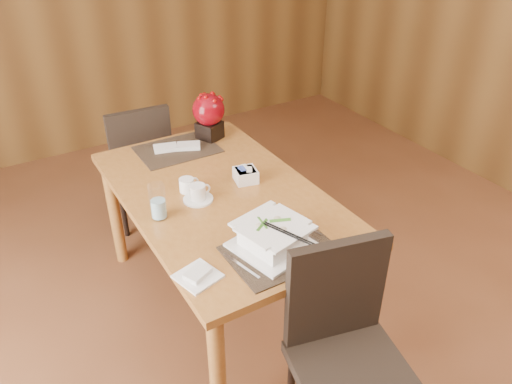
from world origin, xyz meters
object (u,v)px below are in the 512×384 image
soup_setting (273,236)px  coffee_cup (198,194)px  far_chair (139,160)px  near_chair (345,341)px  sugar_caddy (246,175)px  water_glass (158,202)px  berry_decor (209,114)px  dining_table (222,209)px  bread_plate (198,276)px  creamer_jug (187,185)px

soup_setting → coffee_cup: soup_setting is taller
far_chair → coffee_cup: bearing=92.2°
near_chair → soup_setting: bearing=114.0°
sugar_caddy → near_chair: (-0.10, -0.96, -0.26)m
coffee_cup → water_glass: bearing=-168.8°
water_glass → berry_decor: bearing=47.9°
water_glass → near_chair: (0.41, -0.88, -0.31)m
dining_table → near_chair: (0.06, -0.92, -0.12)m
soup_setting → berry_decor: (0.25, 1.10, 0.10)m
dining_table → sugar_caddy: size_ratio=13.39×
berry_decor → far_chair: size_ratio=0.32×
water_glass → berry_decor: 0.86m
far_chair → near_chair: bearing=98.6°
sugar_caddy → bread_plate: 0.77m
dining_table → sugar_caddy: 0.21m
creamer_jug → berry_decor: (0.37, 0.49, 0.13)m
coffee_cup → berry_decor: 0.71m
dining_table → bread_plate: bearing=-125.7°
sugar_caddy → far_chair: bearing=105.5°
bread_plate → dining_table: bearing=54.3°
creamer_jug → far_chair: size_ratio=0.11×
berry_decor → coffee_cup: bearing=-121.1°
berry_decor → bread_plate: berry_decor is taller
water_glass → berry_decor: size_ratio=0.62×
creamer_jug → sugar_caddy: (0.30, -0.06, -0.00)m
coffee_cup → sugar_caddy: 0.30m
dining_table → water_glass: water_glass is taller
coffee_cup → creamer_jug: (-0.01, 0.11, -0.00)m
dining_table → bread_plate: (-0.37, -0.51, 0.10)m
creamer_jug → near_chair: bearing=-85.2°
creamer_jug → bread_plate: size_ratio=0.63×
dining_table → berry_decor: (0.23, 0.59, 0.26)m
dining_table → creamer_jug: 0.22m
near_chair → far_chair: size_ratio=1.05×
bread_plate → near_chair: size_ratio=0.16×
dining_table → far_chair: size_ratio=1.67×
soup_setting → coffee_cup: 0.52m
dining_table → coffee_cup: size_ratio=10.18×
sugar_caddy → coffee_cup: bearing=-171.9°
dining_table → water_glass: bearing=-172.3°
water_glass → creamer_jug: 0.26m
coffee_cup → near_chair: (0.19, -0.92, -0.26)m
creamer_jug → far_chair: 0.94m
soup_setting → sugar_caddy: (0.18, 0.54, -0.03)m
dining_table → near_chair: near_chair is taller
bread_plate → near_chair: bearing=-43.3°
water_glass → berry_decor: (0.58, 0.64, 0.07)m
creamer_jug → berry_decor: 0.63m
coffee_cup → sugar_caddy: bearing=8.1°
coffee_cup → creamer_jug: 0.11m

